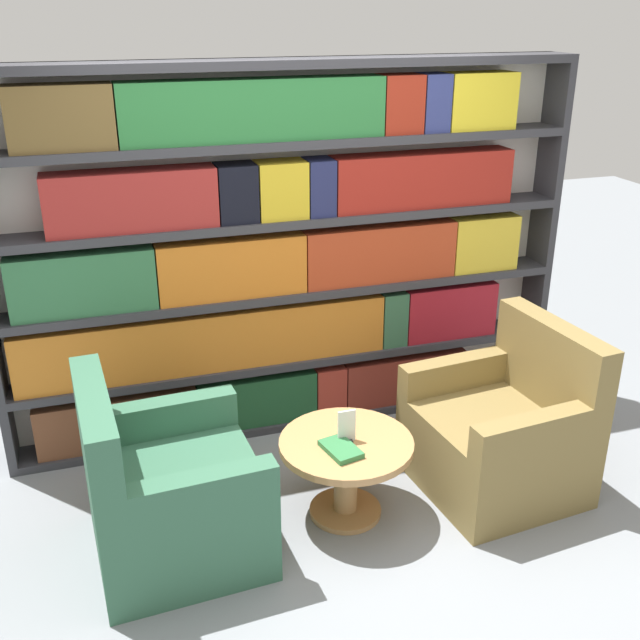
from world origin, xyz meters
TOP-DOWN VIEW (x-y plane):
  - ground_plane at (0.00, 0.00)m, footprint 14.00×14.00m
  - bookshelf at (-0.05, 1.23)m, footprint 3.53×0.30m
  - armchair_left at (-0.94, 0.16)m, footprint 0.85×0.89m
  - armchair_right at (0.92, 0.16)m, footprint 0.88×0.92m
  - coffee_table at (-0.01, 0.16)m, footprint 0.70×0.70m
  - table_sign at (-0.01, 0.16)m, footprint 0.09×0.06m
  - stray_book at (-0.07, 0.08)m, footprint 0.19×0.25m

SIDE VIEW (x-z plane):
  - ground_plane at x=0.00m, z-range 0.00..0.00m
  - armchair_left at x=-0.94m, z-range -0.15..0.79m
  - armchair_right at x=0.92m, z-range -0.15..0.79m
  - coffee_table at x=-0.01m, z-range 0.10..0.55m
  - stray_book at x=-0.07m, z-range 0.45..0.48m
  - table_sign at x=-0.01m, z-range 0.44..0.62m
  - bookshelf at x=-0.05m, z-range -0.02..2.25m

